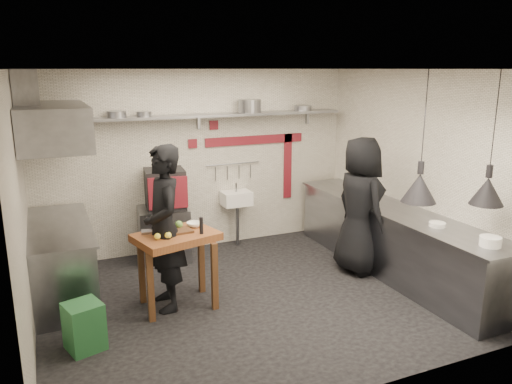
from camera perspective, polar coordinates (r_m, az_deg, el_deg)
name	(u,v)px	position (r m, az deg, el deg)	size (l,w,h in m)	color
floor	(252,298)	(6.41, -0.50, -12.02)	(5.00, 5.00, 0.00)	black
ceiling	(251,69)	(5.76, -0.56, 13.88)	(5.00, 5.00, 0.00)	silver
wall_back	(199,161)	(7.87, -6.53, 3.55)	(5.00, 0.04, 2.80)	silver
wall_front	(352,246)	(4.16, 10.93, -6.08)	(5.00, 0.04, 2.80)	silver
wall_left	(21,214)	(5.49, -25.31, -2.27)	(0.04, 4.20, 2.80)	silver
wall_right	(417,173)	(7.26, 17.96, 2.08)	(0.04, 4.20, 2.80)	silver
red_band_horiz	(255,140)	(8.13, -0.10, 5.98)	(1.70, 0.02, 0.14)	maroon
red_band_vert	(288,166)	(8.46, 3.64, 2.97)	(0.14, 0.02, 1.10)	maroon
red_tile_a	(214,125)	(7.84, -4.84, 7.62)	(0.14, 0.02, 0.14)	maroon
red_tile_b	(193,144)	(7.77, -7.25, 5.50)	(0.14, 0.02, 0.14)	maroon
back_shelf	(201,116)	(7.60, -6.28, 8.68)	(4.60, 0.34, 0.04)	slate
shelf_bracket_left	(66,127)	(7.42, -20.85, 6.96)	(0.04, 0.06, 0.24)	slate
shelf_bracket_mid	(198,121)	(7.75, -6.59, 8.03)	(0.04, 0.06, 0.24)	slate
shelf_bracket_right	(307,117)	(8.50, 5.88, 8.56)	(0.04, 0.06, 0.24)	slate
pan_far_left	(117,114)	(7.32, -15.65, 8.57)	(0.27, 0.27, 0.09)	slate
pan_mid_left	(144,114)	(7.39, -12.68, 8.70)	(0.21, 0.21, 0.07)	slate
stock_pot	(250,106)	(7.86, -0.73, 9.81)	(0.36, 0.36, 0.20)	slate
pan_right	(303,108)	(8.27, 5.36, 9.54)	(0.29, 0.29, 0.08)	slate
oven_stand	(164,233)	(7.63, -10.47, -4.67)	(0.72, 0.66, 0.80)	slate
combi_oven	(165,189)	(7.44, -10.36, 0.38)	(0.56, 0.52, 0.58)	black
oven_door	(168,193)	(7.18, -10.00, -0.11)	(0.56, 0.03, 0.46)	maroon
oven_glass	(165,193)	(7.18, -10.33, -0.13)	(0.32, 0.01, 0.34)	black
hand_sink	(236,198)	(8.01, -2.27, -0.72)	(0.46, 0.34, 0.22)	white
sink_tap	(236,187)	(7.97, -2.28, 0.53)	(0.03, 0.03, 0.14)	slate
sink_drain	(237,225)	(8.10, -2.14, -3.80)	(0.06, 0.06, 0.66)	slate
utensil_rail	(233,164)	(8.02, -2.67, 3.24)	(0.02, 0.02, 0.90)	slate
counter_right	(392,241)	(7.28, 15.33, -5.45)	(0.70, 3.80, 0.90)	slate
counter_right_top	(395,209)	(7.15, 15.56, -1.93)	(0.76, 3.90, 0.03)	slate
plate_stack	(490,241)	(5.99, 25.21, -5.14)	(0.23, 0.23, 0.11)	white
small_bowl_right	(437,224)	(6.49, 20.01, -3.51)	(0.20, 0.20, 0.05)	white
counter_left	(62,261)	(6.78, -21.33, -7.41)	(0.70, 1.90, 0.90)	slate
counter_left_top	(58,226)	(6.63, -21.68, -3.65)	(0.76, 2.00, 0.03)	slate
extractor_hood	(53,126)	(6.39, -22.23, 7.02)	(0.78, 1.60, 0.50)	slate
hood_duct	(26,92)	(6.36, -24.84, 10.37)	(0.28, 0.28, 0.50)	slate
green_bin	(84,326)	(5.55, -19.05, -14.31)	(0.34, 0.34, 0.50)	#1F572C
prep_table	(177,270)	(6.12, -8.97, -8.79)	(0.92, 0.64, 0.92)	brown
cutting_board	(178,231)	(6.00, -8.95, -4.45)	(0.33, 0.23, 0.03)	#55331C
pepper_mill	(201,226)	(5.88, -6.27, -3.83)	(0.04, 0.04, 0.20)	black
lemon_a	(157,236)	(5.77, -11.20, -5.00)	(0.07, 0.07, 0.07)	#FFEF3E
lemon_b	(168,235)	(5.79, -10.04, -4.90)	(0.08, 0.08, 0.08)	#FFEF3E
veg_ball	(179,225)	(6.11, -8.81, -3.71)	(0.10, 0.10, 0.10)	#60953C
steel_tray	(149,232)	(6.03, -12.09, -4.46)	(0.18, 0.12, 0.03)	slate
bowl	(194,224)	(6.16, -7.08, -3.71)	(0.18, 0.18, 0.06)	white
heat_lamp_near	(423,138)	(5.76, 18.58, 5.91)	(0.39, 0.39, 1.45)	black
heat_lamp_far	(493,139)	(5.93, 25.48, 5.48)	(0.37, 0.37, 1.45)	black
chef_left	(164,228)	(5.94, -10.44, -4.11)	(0.72, 0.47, 1.98)	black
chef_right	(360,206)	(7.06, 11.80, -1.54)	(0.94, 0.61, 1.92)	black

